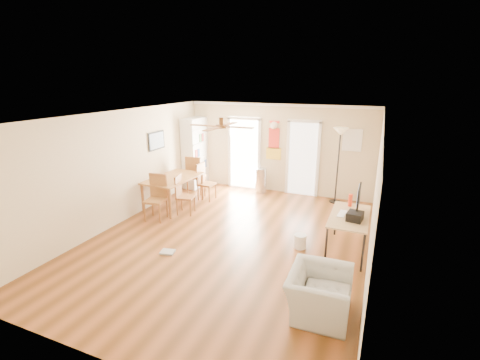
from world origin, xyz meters
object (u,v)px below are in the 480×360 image
at_px(dining_table, 174,192).
at_px(armchair, 319,293).
at_px(dining_chair_near, 155,198).
at_px(bookshelf, 195,153).
at_px(printer, 355,216).
at_px(wastebasket_a, 300,241).
at_px(trash_can, 261,180).
at_px(dining_chair_right_b, 186,195).
at_px(dining_chair_far, 196,174).
at_px(dining_chair_right_a, 207,182).
at_px(torchiere_lamp, 338,166).
at_px(computer_desk, 348,233).

bearing_deg(dining_table, armchair, -33.48).
bearing_deg(dining_chair_near, bookshelf, 90.44).
distance_m(printer, wastebasket_a, 1.20).
bearing_deg(wastebasket_a, trash_can, 122.20).
relative_size(bookshelf, trash_can, 2.89).
bearing_deg(dining_chair_right_b, dining_chair_far, 7.82).
distance_m(dining_table, armchair, 5.16).
bearing_deg(dining_chair_near, dining_chair_right_a, 66.04).
bearing_deg(dining_table, bookshelf, 101.47).
height_order(dining_chair_far, wastebasket_a, dining_chair_far).
bearing_deg(dining_chair_right_a, printer, -111.07).
height_order(dining_chair_right_a, printer, dining_chair_right_a).
bearing_deg(dining_table, printer, -12.23).
height_order(bookshelf, torchiere_lamp, bookshelf).
xyz_separation_m(torchiere_lamp, armchair, (0.38, -4.80, -0.71)).
relative_size(dining_chair_right_a, computer_desk, 0.72).
bearing_deg(dining_chair_right_b, dining_chair_near, 130.56).
relative_size(dining_chair_far, wastebasket_a, 3.98).
bearing_deg(printer, wastebasket_a, -170.62).
xyz_separation_m(trash_can, torchiere_lamp, (2.17, -0.01, 0.66)).
height_order(dining_table, dining_chair_right_b, dining_chair_right_b).
relative_size(dining_chair_near, armchair, 1.11).
bearing_deg(dining_chair_near, printer, -9.91).
relative_size(dining_table, wastebasket_a, 5.64).
xyz_separation_m(trash_can, printer, (2.86, -2.96, 0.47)).
relative_size(torchiere_lamp, printer, 6.64).
bearing_deg(trash_can, dining_chair_far, -156.45).
distance_m(computer_desk, printer, 0.51).
bearing_deg(dining_table, wastebasket_a, -15.61).
bearing_deg(dining_chair_far, dining_chair_right_b, 104.07).
bearing_deg(dining_chair_far, trash_can, -162.49).
xyz_separation_m(dining_chair_near, wastebasket_a, (3.53, -0.09, -0.40)).
bearing_deg(trash_can, dining_chair_right_a, -135.83).
distance_m(dining_table, wastebasket_a, 3.77).
distance_m(dining_chair_right_a, dining_chair_near, 1.79).
bearing_deg(wastebasket_a, computer_desk, 14.06).
relative_size(dining_chair_right_a, dining_chair_far, 0.90).
xyz_separation_m(dining_chair_right_a, dining_chair_far, (-0.56, 0.40, 0.05)).
distance_m(dining_chair_right_b, dining_chair_near, 0.77).
distance_m(trash_can, torchiere_lamp, 2.27).
distance_m(dining_chair_right_a, trash_can, 1.67).
relative_size(dining_chair_near, printer, 3.52).
distance_m(dining_chair_near, wastebasket_a, 3.55).
height_order(dining_chair_right_a, dining_chair_far, dining_chair_far).
distance_m(dining_chair_right_b, printer, 4.12).
height_order(bookshelf, dining_chair_far, bookshelf).
bearing_deg(computer_desk, torchiere_lamp, 101.94).
bearing_deg(bookshelf, torchiere_lamp, 18.82).
bearing_deg(dining_table, dining_chair_right_a, 55.68).
xyz_separation_m(dining_table, wastebasket_a, (3.62, -1.01, -0.26)).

